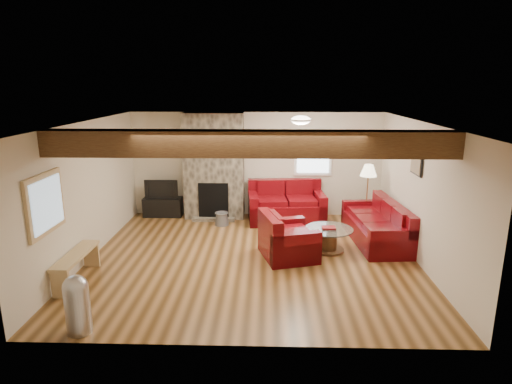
# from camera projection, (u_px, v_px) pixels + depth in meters

# --- Properties ---
(room) EXTENTS (8.00, 8.00, 8.00)m
(room) POSITION_uv_depth(u_px,v_px,m) (252.00, 193.00, 7.64)
(room) COLOR #543616
(room) RESTS_ON ground
(floor) EXTENTS (6.00, 6.00, 0.00)m
(floor) POSITION_uv_depth(u_px,v_px,m) (252.00, 258.00, 7.95)
(floor) COLOR #543616
(floor) RESTS_ON ground
(oak_beam) EXTENTS (6.00, 0.36, 0.38)m
(oak_beam) POSITION_uv_depth(u_px,v_px,m) (249.00, 144.00, 6.17)
(oak_beam) COLOR #361D10
(oak_beam) RESTS_ON room
(chimney_breast) EXTENTS (1.40, 0.67, 2.50)m
(chimney_breast) POSITION_uv_depth(u_px,v_px,m) (214.00, 168.00, 10.09)
(chimney_breast) COLOR #38332B
(chimney_breast) RESTS_ON floor
(back_window) EXTENTS (0.90, 0.08, 1.10)m
(back_window) POSITION_uv_depth(u_px,v_px,m) (313.00, 153.00, 10.16)
(back_window) COLOR white
(back_window) RESTS_ON room
(hatch_window) EXTENTS (0.08, 1.00, 0.90)m
(hatch_window) POSITION_uv_depth(u_px,v_px,m) (46.00, 204.00, 6.23)
(hatch_window) COLOR tan
(hatch_window) RESTS_ON room
(ceiling_dome) EXTENTS (0.40, 0.40, 0.18)m
(ceiling_dome) POSITION_uv_depth(u_px,v_px,m) (301.00, 122.00, 8.20)
(ceiling_dome) COLOR white
(ceiling_dome) RESTS_ON room
(artwork_back) EXTENTS (0.42, 0.06, 0.52)m
(artwork_back) POSITION_uv_depth(u_px,v_px,m) (263.00, 146.00, 10.15)
(artwork_back) COLOR black
(artwork_back) RESTS_ON room
(artwork_right) EXTENTS (0.06, 0.55, 0.42)m
(artwork_right) POSITION_uv_depth(u_px,v_px,m) (416.00, 163.00, 7.73)
(artwork_right) COLOR black
(artwork_right) RESTS_ON room
(sofa_three) EXTENTS (1.05, 2.19, 0.82)m
(sofa_three) POSITION_uv_depth(u_px,v_px,m) (376.00, 222.00, 8.70)
(sofa_three) COLOR #48050A
(sofa_three) RESTS_ON floor
(loveseat) EXTENTS (1.83, 1.16, 0.93)m
(loveseat) POSITION_uv_depth(u_px,v_px,m) (286.00, 202.00, 9.98)
(loveseat) COLOR #48050A
(loveseat) RESTS_ON floor
(armchair_red) EXTENTS (1.16, 1.25, 0.84)m
(armchair_red) POSITION_uv_depth(u_px,v_px,m) (288.00, 235.00, 7.92)
(armchair_red) COLOR #48050A
(armchair_red) RESTS_ON floor
(coffee_table) EXTENTS (0.93, 0.93, 0.49)m
(coffee_table) POSITION_uv_depth(u_px,v_px,m) (328.00, 240.00, 8.24)
(coffee_table) COLOR #4B3118
(coffee_table) RESTS_ON floor
(tv_cabinet) EXTENTS (0.92, 0.37, 0.46)m
(tv_cabinet) POSITION_uv_depth(u_px,v_px,m) (163.00, 207.00, 10.41)
(tv_cabinet) COLOR black
(tv_cabinet) RESTS_ON floor
(television) EXTENTS (0.80, 0.10, 0.46)m
(television) POSITION_uv_depth(u_px,v_px,m) (162.00, 189.00, 10.30)
(television) COLOR black
(television) RESTS_ON tv_cabinet
(floor_lamp) EXTENTS (0.37, 0.37, 1.42)m
(floor_lamp) POSITION_uv_depth(u_px,v_px,m) (368.00, 174.00, 9.41)
(floor_lamp) COLOR tan
(floor_lamp) RESTS_ON floor
(pine_bench) EXTENTS (0.29, 1.26, 0.47)m
(pine_bench) POSITION_uv_depth(u_px,v_px,m) (77.00, 267.00, 6.98)
(pine_bench) COLOR tan
(pine_bench) RESTS_ON floor
(pedal_bin) EXTENTS (0.36, 0.36, 0.80)m
(pedal_bin) POSITION_uv_depth(u_px,v_px,m) (77.00, 304.00, 5.49)
(pedal_bin) COLOR #B3B3B9
(pedal_bin) RESTS_ON floor
(coal_bucket) EXTENTS (0.32, 0.32, 0.30)m
(coal_bucket) POSITION_uv_depth(u_px,v_px,m) (222.00, 219.00, 9.77)
(coal_bucket) COLOR slate
(coal_bucket) RESTS_ON floor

